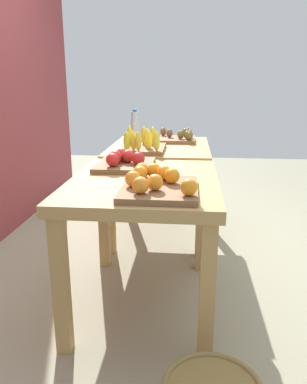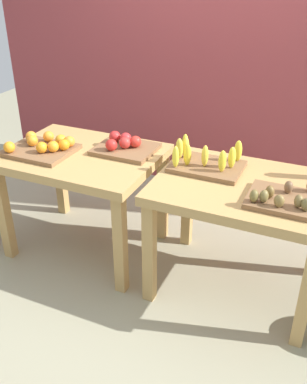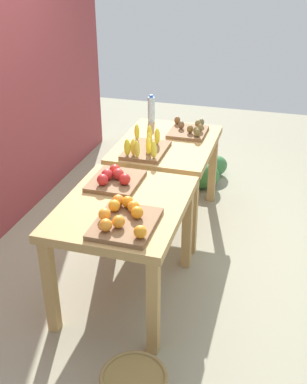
# 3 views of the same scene
# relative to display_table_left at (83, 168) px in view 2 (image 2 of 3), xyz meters

# --- Properties ---
(ground_plane) EXTENTS (8.00, 8.00, 0.00)m
(ground_plane) POSITION_rel_display_table_left_xyz_m (0.56, 0.00, -0.65)
(ground_plane) COLOR gray
(back_wall) EXTENTS (4.40, 0.12, 3.00)m
(back_wall) POSITION_rel_display_table_left_xyz_m (0.56, 1.35, 0.85)
(back_wall) COLOR brown
(back_wall) RESTS_ON ground_plane
(display_table_left) EXTENTS (1.04, 0.80, 0.77)m
(display_table_left) POSITION_rel_display_table_left_xyz_m (0.00, 0.00, 0.00)
(display_table_left) COLOR tan
(display_table_left) RESTS_ON ground_plane
(display_table_right) EXTENTS (1.04, 0.80, 0.77)m
(display_table_right) POSITION_rel_display_table_left_xyz_m (1.12, 0.00, 0.00)
(display_table_right) COLOR tan
(display_table_right) RESTS_ON ground_plane
(orange_bin) EXTENTS (0.44, 0.37, 0.11)m
(orange_bin) POSITION_rel_display_table_left_xyz_m (-0.25, -0.09, 0.15)
(orange_bin) COLOR brown
(orange_bin) RESTS_ON display_table_left
(apple_bin) EXTENTS (0.40, 0.34, 0.11)m
(apple_bin) POSITION_rel_display_table_left_xyz_m (0.25, 0.15, 0.15)
(apple_bin) COLOR brown
(apple_bin) RESTS_ON display_table_left
(banana_crate) EXTENTS (0.44, 0.32, 0.17)m
(banana_crate) POSITION_rel_display_table_left_xyz_m (0.84, 0.11, 0.16)
(banana_crate) COLOR brown
(banana_crate) RESTS_ON display_table_right
(kiwi_bin) EXTENTS (0.36, 0.32, 0.10)m
(kiwi_bin) POSITION_rel_display_table_left_xyz_m (1.36, -0.14, 0.14)
(kiwi_bin) COLOR brown
(kiwi_bin) RESTS_ON display_table_right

